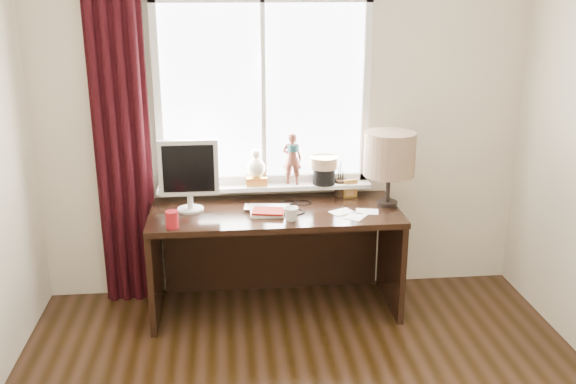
{
  "coord_description": "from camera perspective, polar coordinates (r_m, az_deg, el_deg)",
  "views": [
    {
      "loc": [
        -0.43,
        -2.48,
        2.22
      ],
      "look_at": [
        -0.05,
        1.25,
        1.0
      ],
      "focal_mm": 40.0,
      "sensor_mm": 36.0,
      "label": 1
    }
  ],
  "objects": [
    {
      "name": "notebook_stack",
      "position": [
        4.28,
        -1.84,
        -1.82
      ],
      "size": [
        0.24,
        0.19,
        0.03
      ],
      "color": "beige",
      "rests_on": "desk"
    },
    {
      "name": "mug",
      "position": [
        4.16,
        0.27,
        -1.93
      ],
      "size": [
        0.13,
        0.13,
        0.1
      ],
      "primitive_type": "imported",
      "rotation": [
        0.0,
        0.0,
        0.82
      ],
      "color": "white",
      "rests_on": "desk"
    },
    {
      "name": "window",
      "position": [
        4.53,
        -2.22,
        6.31
      ],
      "size": [
        1.52,
        0.23,
        1.4
      ],
      "color": "white",
      "rests_on": "ground"
    },
    {
      "name": "brush_holder",
      "position": [
        4.67,
        4.7,
        0.42
      ],
      "size": [
        0.09,
        0.09,
        0.25
      ],
      "color": "black",
      "rests_on": "desk"
    },
    {
      "name": "table_lamp",
      "position": [
        4.41,
        9.02,
        3.29
      ],
      "size": [
        0.35,
        0.35,
        0.52
      ],
      "color": "black",
      "rests_on": "desk"
    },
    {
      "name": "desk_cables",
      "position": [
        4.43,
        0.72,
        -1.29
      ],
      "size": [
        0.25,
        0.34,
        0.01
      ],
      "color": "black",
      "rests_on": "desk"
    },
    {
      "name": "red_cup",
      "position": [
        4.11,
        -10.26,
        -2.42
      ],
      "size": [
        0.08,
        0.08,
        0.11
      ],
      "primitive_type": "cylinder",
      "color": "maroon",
      "rests_on": "desk"
    },
    {
      "name": "desk",
      "position": [
        4.55,
        -1.24,
        -4.09
      ],
      "size": [
        1.7,
        0.7,
        0.75
      ],
      "color": "black",
      "rests_on": "floor"
    },
    {
      "name": "monitor",
      "position": [
        4.33,
        -8.82,
        1.84
      ],
      "size": [
        0.4,
        0.18,
        0.49
      ],
      "color": "beige",
      "rests_on": "desk"
    },
    {
      "name": "wall_back",
      "position": [
        4.59,
        -0.33,
        6.47
      ],
      "size": [
        3.5,
        0.0,
        2.6
      ],
      "primitive_type": "cube",
      "rotation": [
        1.57,
        0.0,
        0.0
      ],
      "color": "beige",
      "rests_on": "ground"
    },
    {
      "name": "icon_frame",
      "position": [
        4.64,
        5.58,
        0.31
      ],
      "size": [
        0.1,
        0.03,
        0.13
      ],
      "color": "gold",
      "rests_on": "desk"
    },
    {
      "name": "loose_papers",
      "position": [
        4.33,
        5.97,
        -1.89
      ],
      "size": [
        0.35,
        0.27,
        0.0
      ],
      "color": "white",
      "rests_on": "desk"
    },
    {
      "name": "curtain",
      "position": [
        4.57,
        -14.5,
        3.48
      ],
      "size": [
        0.38,
        0.09,
        2.25
      ],
      "color": "black",
      "rests_on": "floor"
    },
    {
      "name": "laptop",
      "position": [
        4.38,
        -1.85,
        -1.43
      ],
      "size": [
        0.33,
        0.23,
        0.02
      ],
      "primitive_type": "imported",
      "rotation": [
        0.0,
        0.0,
        -0.11
      ],
      "color": "silver",
      "rests_on": "desk"
    }
  ]
}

